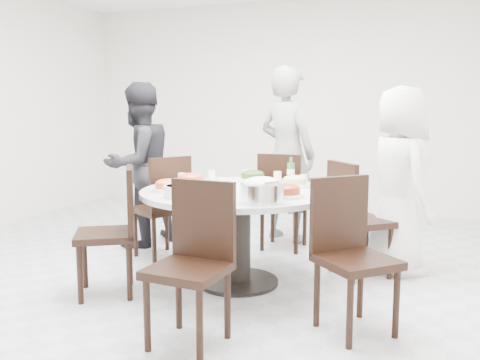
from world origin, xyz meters
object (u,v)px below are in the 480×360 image
(chair_se, at_px, (357,257))
(diner_middle, at_px, (287,154))
(dining_table, at_px, (238,237))
(diner_right, at_px, (399,180))
(diner_left, at_px, (139,165))
(chair_n, at_px, (284,201))
(chair_ne, at_px, (361,219))
(rice_bowl, at_px, (262,193))
(chair_nw, at_px, (160,207))
(chair_sw, at_px, (105,232))
(chair_s, at_px, (188,266))
(soup_bowl, at_px, (183,191))
(beverage_bottle, at_px, (291,170))

(chair_se, height_order, diner_middle, diner_middle)
(diner_middle, bearing_deg, dining_table, 112.19)
(diner_right, relative_size, diner_left, 0.96)
(chair_n, bearing_deg, chair_ne, 144.89)
(rice_bowl, bearing_deg, chair_ne, 60.11)
(chair_nw, relative_size, chair_sw, 1.00)
(chair_s, distance_m, soup_bowl, 0.81)
(chair_s, xyz_separation_m, beverage_bottle, (0.20, 1.59, 0.38))
(chair_se, relative_size, soup_bowl, 3.52)
(chair_nw, bearing_deg, chair_sw, 35.00)
(chair_ne, distance_m, soup_bowl, 1.53)
(chair_ne, relative_size, chair_n, 1.00)
(diner_middle, bearing_deg, rice_bowl, 122.07)
(dining_table, xyz_separation_m, soup_bowl, (-0.26, -0.43, 0.42))
(dining_table, distance_m, rice_bowl, 0.70)
(chair_nw, xyz_separation_m, diner_middle, (0.93, 1.03, 0.43))
(diner_right, bearing_deg, chair_sw, 92.98)
(diner_right, relative_size, rice_bowl, 5.26)
(diner_middle, relative_size, beverage_bottle, 8.35)
(rice_bowl, bearing_deg, beverage_bottle, 92.24)
(chair_se, xyz_separation_m, diner_middle, (-0.98, 2.05, 0.43))
(chair_se, distance_m, diner_middle, 2.31)
(chair_nw, height_order, chair_sw, same)
(dining_table, relative_size, chair_sw, 1.58)
(chair_nw, bearing_deg, diner_left, -98.25)
(diner_left, height_order, soup_bowl, diner_left)
(dining_table, xyz_separation_m, chair_nw, (-0.92, 0.43, 0.10))
(beverage_bottle, bearing_deg, dining_table, -119.98)
(chair_n, relative_size, diner_middle, 0.53)
(diner_middle, relative_size, soup_bowl, 6.69)
(beverage_bottle, bearing_deg, diner_right, 15.17)
(dining_table, relative_size, chair_se, 1.58)
(chair_n, relative_size, diner_right, 0.61)
(chair_ne, xyz_separation_m, rice_bowl, (-0.56, -0.97, 0.34))
(chair_sw, distance_m, beverage_bottle, 1.59)
(chair_n, relative_size, beverage_bottle, 4.40)
(chair_n, distance_m, chair_se, 1.94)
(chair_n, height_order, chair_sw, same)
(chair_n, relative_size, chair_se, 1.00)
(chair_ne, height_order, chair_se, same)
(chair_nw, xyz_separation_m, beverage_bottle, (1.21, 0.07, 0.38))
(chair_n, relative_size, chair_s, 1.00)
(diner_right, xyz_separation_m, diner_middle, (-1.15, 0.73, 0.12))
(chair_ne, height_order, rice_bowl, chair_ne)
(chair_sw, height_order, soup_bowl, chair_sw)
(dining_table, xyz_separation_m, chair_ne, (0.88, 0.53, 0.10))
(chair_ne, bearing_deg, rice_bowl, 110.65)
(chair_s, height_order, soup_bowl, chair_s)
(chair_se, bearing_deg, soup_bowl, 128.35)
(chair_n, xyz_separation_m, beverage_bottle, (0.22, -0.62, 0.38))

